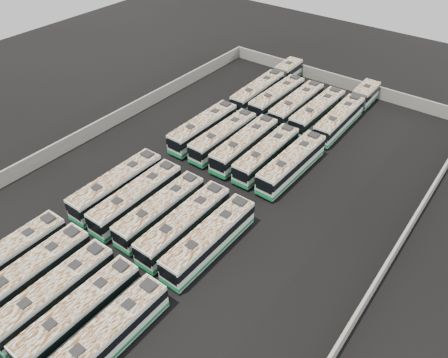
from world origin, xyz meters
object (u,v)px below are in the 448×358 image
at_px(bus_midback_center, 245,145).
at_px(bus_back_far_right, 348,111).
at_px(bus_front_left, 32,274).
at_px(bus_midfront_left, 137,198).
at_px(bus_back_far_left, 268,85).
at_px(bus_back_right, 317,112).
at_px(bus_midback_far_right, 292,163).
at_px(bus_midfront_right, 184,224).
at_px(bus_midfront_center, 161,210).
at_px(bus_midback_left, 223,137).
at_px(bus_front_center, 55,293).
at_px(bus_front_far_right, 107,337).
at_px(bus_front_right, 80,313).
at_px(bus_midfront_far_right, 210,239).
at_px(bus_back_left, 277,98).
at_px(bus_midfront_far_left, 117,186).
at_px(bus_midback_right, 267,154).
at_px(bus_front_far_left, 9,258).
at_px(bus_midback_far_left, 203,128).
at_px(bus_back_center, 297,105).

height_order(bus_midback_center, bus_back_far_right, bus_midback_center).
relative_size(bus_front_left, bus_midfront_left, 0.97).
relative_size(bus_back_far_left, bus_back_right, 1.51).
distance_m(bus_midfront_left, bus_midback_far_right, 20.45).
bearing_deg(bus_midfront_right, bus_midback_far_right, 77.64).
distance_m(bus_midfront_center, bus_back_far_left, 35.37).
bearing_deg(bus_midback_left, bus_back_right, 63.25).
xyz_separation_m(bus_front_center, bus_midfront_left, (-3.76, 14.28, 0.06)).
bearing_deg(bus_front_far_right, bus_midback_left, 109.89).
bearing_deg(bus_midback_left, bus_front_right, -76.05).
bearing_deg(bus_midfront_far_right, bus_front_center, -116.74).
relative_size(bus_midback_center, bus_back_left, 1.01).
distance_m(bus_midfront_center, bus_midfront_right, 3.75).
xyz_separation_m(bus_front_left, bus_midback_center, (3.71, 31.21, 0.06)).
distance_m(bus_midback_left, bus_back_far_left, 18.19).
relative_size(bus_midfront_left, bus_midback_center, 1.00).
bearing_deg(bus_back_far_left, bus_midfront_center, -79.26).
xyz_separation_m(bus_midfront_far_left, bus_midback_far_right, (14.79, 16.99, 0.00)).
xyz_separation_m(bus_midfront_far_left, bus_midfront_right, (11.09, -0.11, -0.00)).
relative_size(bus_front_left, bus_back_far_left, 0.64).
bearing_deg(bus_back_far_right, bus_back_right, -137.96).
bearing_deg(bus_midback_right, bus_midfront_left, -113.67).
relative_size(bus_midfront_right, bus_midback_left, 1.04).
relative_size(bus_front_left, bus_front_center, 1.00).
height_order(bus_front_right, bus_back_right, bus_back_right).
relative_size(bus_front_center, bus_back_left, 0.98).
bearing_deg(bus_back_left, bus_midfront_left, -89.17).
height_order(bus_front_left, bus_midfront_far_right, bus_midfront_far_right).
bearing_deg(bus_back_far_left, bus_midfront_far_left, -91.25).
bearing_deg(bus_front_far_left, bus_midfront_far_left, 89.32).
distance_m(bus_midback_far_right, bus_back_far_right, 17.52).
distance_m(bus_midback_center, bus_back_right, 14.81).
bearing_deg(bus_back_far_left, bus_front_far_right, -74.50).
distance_m(bus_midfront_far_right, bus_midback_far_right, 17.20).
bearing_deg(bus_back_left, bus_midback_left, -89.05).
bearing_deg(bus_back_far_right, bus_back_left, -165.17).
bearing_deg(bus_back_right, bus_midback_far_left, -127.09).
distance_m(bus_midfront_left, bus_midfront_center, 3.69).
xyz_separation_m(bus_midfront_far_left, bus_midfront_far_right, (14.73, -0.22, -0.02)).
bearing_deg(bus_midfront_left, bus_front_left, -90.63).
relative_size(bus_midback_right, bus_back_left, 0.98).
distance_m(bus_front_left, bus_midfront_far_left, 14.83).
height_order(bus_midback_left, bus_midback_center, bus_midback_center).
xyz_separation_m(bus_back_far_left, bus_back_far_right, (14.85, -0.07, -0.03)).
height_order(bus_midback_left, bus_back_center, bus_back_center).
height_order(bus_midfront_far_left, bus_midback_center, bus_midfront_far_left).
bearing_deg(bus_midfront_right, bus_midback_left, 113.56).
height_order(bus_front_far_left, bus_midfront_far_right, bus_midfront_far_right).
relative_size(bus_front_left, bus_midfront_right, 0.97).
height_order(bus_front_far_left, bus_back_right, bus_back_right).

